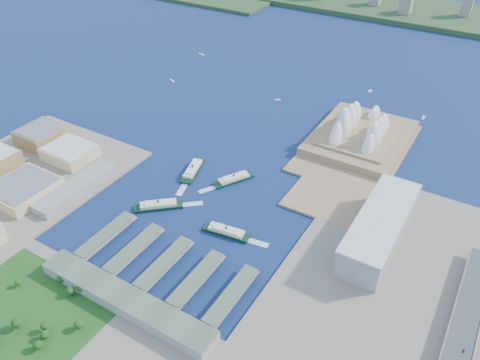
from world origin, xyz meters
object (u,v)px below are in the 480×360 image
Objects in this scene: ferry_d at (226,230)px; car_c at (464,351)px; ferry_b at (234,178)px; opera_house at (363,123)px; ferry_a at (193,169)px; toaster_building at (380,228)px; ferry_c at (158,204)px.

ferry_d is 13.88× the size of car_c.
ferry_d reaches higher than ferry_b.
opera_house is 368.56m from car_c.
car_c is (308.84, -125.66, 10.16)m from ferry_b.
opera_house is 259.69m from ferry_a.
opera_house is 216.06m from ferry_b.
toaster_building is at bearing -71.26° from ferry_d.
opera_house is 219.62m from toaster_building.
ferry_c is at bearing -99.64° from ferry_a.
ferry_c is (9.03, -84.44, -0.04)m from ferry_a.
toaster_building is 259.45m from ferry_a.
opera_house reaches higher than car_c.
car_c is (109.00, -109.78, -5.07)m from toaster_building.
ferry_c is (-159.95, -279.86, -26.42)m from opera_house.
ferry_c is at bearing 175.23° from car_c.
ferry_a is at bearing 44.75° from ferry_d.
ferry_a is at bearing 178.99° from toaster_building.
toaster_building is 2.61× the size of ferry_a.
ferry_a is 133.52m from ferry_d.
opera_house is 3.05× the size of ferry_c.
car_c reaches higher than ferry_d.
ferry_d is at bearing -102.82° from opera_house.
ferry_c is at bearing -162.28° from toaster_building.
toaster_building is 154.79m from car_c.
ferry_b is 1.00× the size of ferry_d.
car_c is at bearing -135.75° from ferry_c.
toaster_building is (90.00, -200.00, -11.50)m from opera_house.
ferry_b is at bearing -120.82° from opera_house.
ferry_b is 333.58m from car_c.
car_c is (367.98, -114.36, 9.82)m from ferry_a.
ferry_b is at bearing -68.62° from ferry_c.
ferry_a is 14.75× the size of car_c.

